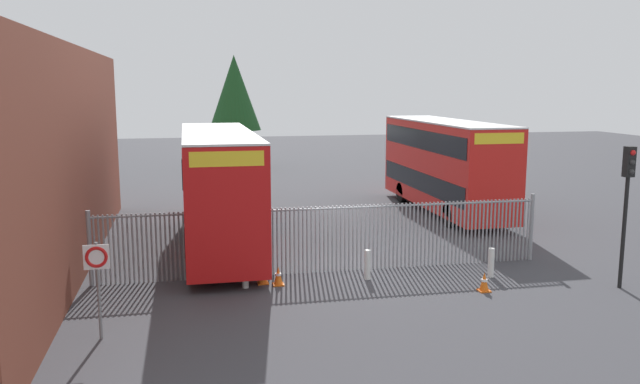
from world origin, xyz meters
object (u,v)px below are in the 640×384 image
at_px(double_decker_bus_behind_fence_left, 445,162).
at_px(bollard_near_right, 491,263).
at_px(double_decker_bus_near_gate, 218,185).
at_px(bollard_center_front, 367,265).
at_px(traffic_cone_mid_forecourt, 263,275).
at_px(speed_limit_sign_post, 97,268).
at_px(traffic_light_kerbside, 627,191).
at_px(bollard_near_left, 245,273).
at_px(traffic_cone_near_kerb, 484,282).
at_px(traffic_cone_by_gate, 278,276).

bearing_deg(double_decker_bus_behind_fence_left, bollard_near_right, -104.64).
bearing_deg(double_decker_bus_near_gate, bollard_center_front, -47.83).
height_order(traffic_cone_mid_forecourt, speed_limit_sign_post, speed_limit_sign_post).
bearing_deg(speed_limit_sign_post, traffic_light_kerbside, 3.77).
relative_size(double_decker_bus_near_gate, speed_limit_sign_post, 4.50).
distance_m(bollard_near_left, traffic_cone_near_kerb, 7.17).
xyz_separation_m(bollard_near_left, traffic_cone_by_gate, (1.01, 0.05, -0.19)).
xyz_separation_m(traffic_cone_near_kerb, speed_limit_sign_post, (-10.73, -1.51, 1.49)).
relative_size(double_decker_bus_behind_fence_left, bollard_near_right, 11.38).
distance_m(traffic_cone_mid_forecourt, traffic_light_kerbside, 11.21).
height_order(bollard_center_front, traffic_cone_by_gate, bollard_center_front).
bearing_deg(traffic_light_kerbside, bollard_center_front, 161.61).
distance_m(bollard_center_front, traffic_cone_mid_forecourt, 3.31).
bearing_deg(bollard_center_front, traffic_cone_by_gate, -179.53).
relative_size(bollard_near_right, speed_limit_sign_post, 0.40).
bearing_deg(bollard_near_right, double_decker_bus_near_gate, 147.01).
relative_size(bollard_center_front, traffic_light_kerbside, 0.22).
distance_m(double_decker_bus_behind_fence_left, traffic_light_kerbside, 12.37).
bearing_deg(traffic_cone_by_gate, traffic_light_kerbside, -13.31).
distance_m(bollard_near_right, traffic_cone_mid_forecourt, 7.28).
bearing_deg(bollard_near_left, traffic_cone_by_gate, 2.97).
distance_m(double_decker_bus_near_gate, traffic_cone_near_kerb, 10.24).
bearing_deg(traffic_light_kerbside, bollard_near_right, 151.00).
distance_m(bollard_center_front, traffic_cone_near_kerb, 3.61).
distance_m(bollard_near_right, traffic_cone_near_kerb, 1.58).
height_order(bollard_near_right, traffic_light_kerbside, traffic_light_kerbside).
xyz_separation_m(double_decker_bus_behind_fence_left, traffic_cone_near_kerb, (-3.61, -11.81, -2.13)).
distance_m(double_decker_bus_behind_fence_left, traffic_cone_mid_forecourt, 14.09).
bearing_deg(traffic_light_kerbside, double_decker_bus_near_gate, 148.12).
distance_m(double_decker_bus_near_gate, speed_limit_sign_post, 8.87).
xyz_separation_m(double_decker_bus_behind_fence_left, traffic_light_kerbside, (0.58, -12.34, 0.56)).
bearing_deg(double_decker_bus_near_gate, traffic_light_kerbside, -31.88).
height_order(double_decker_bus_near_gate, bollard_near_right, double_decker_bus_near_gate).
bearing_deg(traffic_cone_by_gate, bollard_near_right, -4.62).
xyz_separation_m(double_decker_bus_near_gate, bollard_near_right, (8.30, -5.39, -1.95)).
height_order(bollard_center_front, speed_limit_sign_post, speed_limit_sign_post).
height_order(double_decker_bus_near_gate, traffic_light_kerbside, double_decker_bus_near_gate).
bearing_deg(bollard_near_left, bollard_center_front, 1.13).
distance_m(double_decker_bus_near_gate, traffic_cone_mid_forecourt, 5.18).
height_order(bollard_center_front, bollard_near_right, same).
relative_size(bollard_center_front, speed_limit_sign_post, 0.40).
bearing_deg(speed_limit_sign_post, traffic_cone_mid_forecourt, 39.68).
relative_size(bollard_near_left, traffic_cone_mid_forecourt, 1.61).
bearing_deg(traffic_cone_mid_forecourt, speed_limit_sign_post, -140.32).
relative_size(traffic_cone_mid_forecourt, traffic_cone_near_kerb, 1.00).
height_order(bollard_near_left, speed_limit_sign_post, speed_limit_sign_post).
bearing_deg(bollard_center_front, traffic_cone_near_kerb, -31.52).
relative_size(double_decker_bus_near_gate, traffic_cone_near_kerb, 18.32).
height_order(bollard_near_right, speed_limit_sign_post, speed_limit_sign_post).
relative_size(double_decker_bus_behind_fence_left, traffic_light_kerbside, 2.51).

